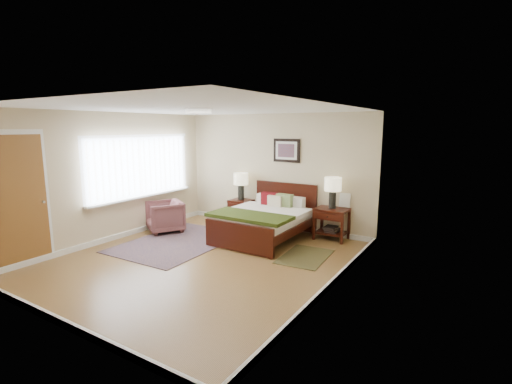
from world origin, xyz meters
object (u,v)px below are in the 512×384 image
Objects in this scene: armchair at (165,217)px; rug_persian at (178,242)px; nightstand_left at (241,205)px; nightstand_right at (331,220)px; lamp_left at (241,181)px; lamp_right at (333,187)px; bed at (265,216)px.

rug_persian is (0.77, -0.42, -0.32)m from armchair.
nightstand_right is (2.17, 0.01, -0.06)m from nightstand_left.
lamp_left is 1.00× the size of lamp_right.
lamp_right is (2.17, 0.00, 0.05)m from lamp_left.
lamp_right is 0.84× the size of armchair.
rug_persian is (-0.28, -1.76, -0.45)m from nightstand_left.
lamp_right reaches higher than nightstand_left.
bed reaches higher than nightstand_left.
lamp_right is at bearing 0.54° from nightstand_left.
rug_persian is at bearing -144.26° from nightstand_right.
bed is at bearing 49.31° from armchair.
rug_persian is (-2.45, -1.77, -0.38)m from nightstand_right.
lamp_right is at bearing 54.54° from armchair.
rug_persian is at bearing -140.59° from bed.
bed reaches higher than armchair.
lamp_left is 2.17m from lamp_right.
armchair is at bearing -128.09° from nightstand_left.
armchair is at bearing -157.38° from nightstand_right.
nightstand_right is at bearing 30.97° from bed.
lamp_right is (0.00, 0.01, 0.67)m from nightstand_right.
bed is 2.96× the size of nightstand_right.
nightstand_left reaches higher than rug_persian.
lamp_left is 1.84m from armchair.
armchair is (-3.22, -1.36, -0.73)m from lamp_right.
nightstand_right is 1.04× the size of lamp_left.
lamp_right is (1.13, 0.69, 0.59)m from bed.
nightstand_left is 0.24× the size of rug_persian.
bed is 3.08× the size of lamp_left.
nightstand_left is 0.91× the size of nightstand_right.
nightstand_right reaches higher than nightstand_left.
bed is 1.45m from lamp_right.
lamp_right is (2.17, 0.02, 0.60)m from nightstand_left.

